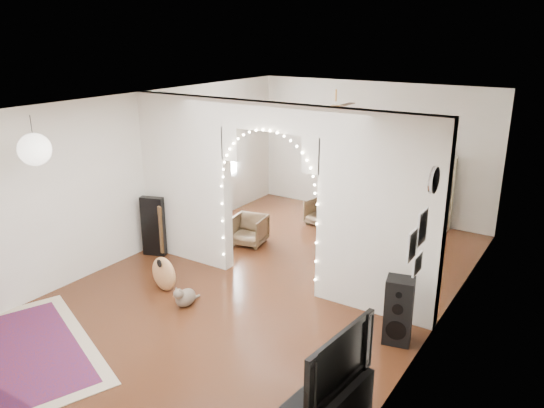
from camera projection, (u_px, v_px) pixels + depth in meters
The scene contains 24 objects.
floor at pixel (272, 280), 8.11m from camera, with size 7.50×7.50×0.00m, color black.
ceiling at pixel (271, 102), 7.27m from camera, with size 5.00×7.50×0.02m, color white.
wall_back at pixel (372, 150), 10.68m from camera, with size 5.00×0.02×2.70m, color silver.
wall_front at pixel (42, 301), 4.69m from camera, with size 5.00×0.02×2.70m, color silver.
wall_left at pixel (148, 172), 8.98m from camera, with size 0.02×7.50×2.70m, color silver.
wall_right at pixel (445, 229), 6.40m from camera, with size 0.02×7.50×2.70m, color silver.
divider_wall at pixel (272, 191), 7.67m from camera, with size 5.00×0.20×2.70m.
fairy_lights at pixel (267, 185), 7.52m from camera, with size 1.64×0.04×1.60m, color #FFEABF, non-canonical shape.
window at pixel (215, 145), 10.35m from camera, with size 0.04×1.20×1.40m, color white.
wall_clock at pixel (435, 180), 5.70m from camera, with size 0.31×0.31×0.03m, color white.
picture_frames at pixel (418, 244), 5.57m from camera, with size 0.02×0.50×0.70m, color white, non-canonical shape.
paper_lantern at pixel (35, 149), 6.47m from camera, with size 0.40×0.40×0.40m, color white.
ceiling_fan at pixel (336, 107), 8.96m from camera, with size 1.10×1.10×0.30m, color #C68B42, non-canonical shape.
area_rug at pixel (6, 358), 6.15m from camera, with size 2.48×1.85×0.02m, color maroon.
guitar_case at pixel (153, 226), 8.88m from camera, with size 0.39×0.13×1.02m, color black.
acoustic_guitar at pixel (163, 260), 7.64m from camera, with size 0.47×0.28×1.10m.
tabby_cat at pixel (185, 297), 7.30m from camera, with size 0.22×0.51×0.34m.
floor_speaker at pixel (398, 311), 6.38m from camera, with size 0.38×0.35×0.84m.
tv at pixel (331, 358), 4.79m from camera, with size 1.07×0.14×0.62m, color black.
bookcase at pixel (414, 190), 10.17m from camera, with size 1.42×0.36×1.46m, color tan.
dining_table at pixel (379, 217), 8.84m from camera, with size 1.33×1.01×0.76m.
flower_vase at pixel (379, 207), 8.78m from camera, with size 0.18×0.18×0.19m, color white.
dining_chair_left at pixel (249, 230), 9.40m from camera, with size 0.56×0.58×0.53m, color #4A3925.
dining_chair_right at pixel (321, 213), 10.37m from camera, with size 0.52×0.53×0.49m, color #4A3925.
Camera 1 is at (3.99, -6.17, 3.63)m, focal length 35.00 mm.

